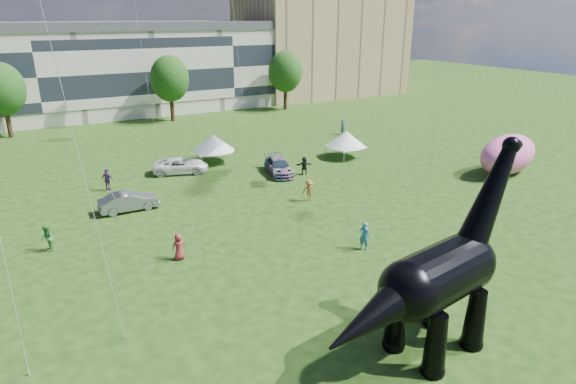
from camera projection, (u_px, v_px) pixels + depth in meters
ground at (351, 365)px, 20.42m from camera, size 220.00×220.00×0.00m
terrace_row at (35, 77)px, 65.50m from camera, size 78.00×11.00×12.00m
apartment_block at (320, 32)px, 88.15m from camera, size 28.00×18.00×22.00m
tree_mid_left at (1, 85)px, 56.20m from camera, size 5.20×5.20×9.44m
tree_mid_right at (169, 75)px, 65.33m from camera, size 5.20×5.20×9.44m
tree_far_right at (285, 68)px, 73.55m from camera, size 5.20×5.20×9.44m
dinosaur_sculpture at (433, 281)px, 20.04m from camera, size 11.49×3.80×9.35m
car_grey at (129, 201)px, 36.31m from camera, size 4.37×1.52×1.44m
car_white at (180, 166)px, 45.00m from camera, size 5.60×3.83×1.42m
car_dark at (279, 166)px, 44.73m from camera, size 3.06×5.24×1.43m
gazebo_near at (214, 143)px, 47.79m from camera, size 4.76×4.76×2.85m
gazebo_far at (346, 139)px, 49.53m from camera, size 4.31×4.31×2.78m
inflatable_pink at (508, 154)px, 44.45m from camera, size 7.90×4.92×3.69m
visitors at (178, 214)px, 33.60m from camera, size 54.81×39.92×1.89m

